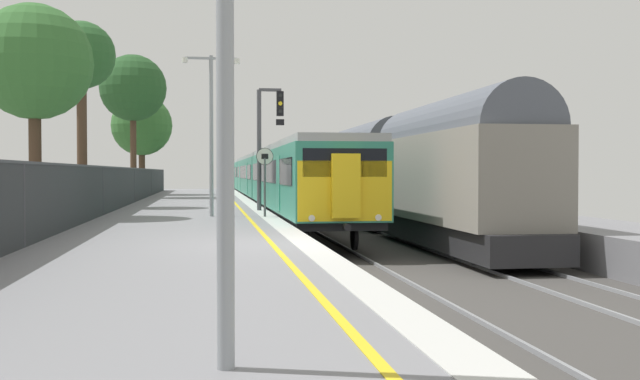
% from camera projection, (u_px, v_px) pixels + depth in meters
% --- Properties ---
extents(ground, '(17.40, 110.00, 1.21)m').
position_uv_depth(ground, '(407.00, 270.00, 16.53)').
color(ground, gray).
extents(commuter_train_at_platform, '(2.83, 61.93, 3.81)m').
position_uv_depth(commuter_train_at_platform, '(264.00, 176.00, 51.27)').
color(commuter_train_at_platform, '#2D846B').
rests_on(commuter_train_at_platform, ground).
extents(freight_train_adjacent_track, '(2.60, 25.05, 4.85)m').
position_uv_depth(freight_train_adjacent_track, '(402.00, 170.00, 30.33)').
color(freight_train_adjacent_track, '#232326').
rests_on(freight_train_adjacent_track, ground).
extents(signal_gantry, '(1.10, 0.24, 4.94)m').
position_uv_depth(signal_gantry, '(266.00, 134.00, 30.16)').
color(signal_gantry, '#47474C').
rests_on(signal_gantry, ground).
extents(speed_limit_sign, '(0.59, 0.08, 2.40)m').
position_uv_depth(speed_limit_sign, '(265.00, 173.00, 25.87)').
color(speed_limit_sign, '#59595B').
rests_on(speed_limit_sign, ground).
extents(platform_lamp_mid, '(2.00, 0.20, 5.63)m').
position_uv_depth(platform_lamp_mid, '(211.00, 122.00, 26.14)').
color(platform_lamp_mid, '#93999E').
rests_on(platform_lamp_mid, ground).
extents(platform_back_fence, '(0.07, 99.00, 1.78)m').
position_uv_depth(platform_back_fence, '(23.00, 202.00, 15.28)').
color(platform_back_fence, '#282B2D').
rests_on(platform_back_fence, ground).
extents(background_tree_left, '(4.04, 4.04, 8.71)m').
position_uv_depth(background_tree_left, '(133.00, 90.00, 45.31)').
color(background_tree_left, '#473323').
rests_on(background_tree_left, ground).
extents(background_tree_centre, '(3.90, 3.90, 7.22)m').
position_uv_depth(background_tree_centre, '(32.00, 65.00, 25.05)').
color(background_tree_centre, '#473323').
rests_on(background_tree_centre, ground).
extents(background_tree_right, '(4.17, 4.17, 6.88)m').
position_uv_depth(background_tree_right, '(142.00, 127.00, 51.43)').
color(background_tree_right, '#473323').
rests_on(background_tree_right, ground).
extents(background_tree_back, '(2.95, 2.95, 8.17)m').
position_uv_depth(background_tree_back, '(80.00, 59.00, 32.75)').
color(background_tree_back, '#473323').
rests_on(background_tree_back, ground).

